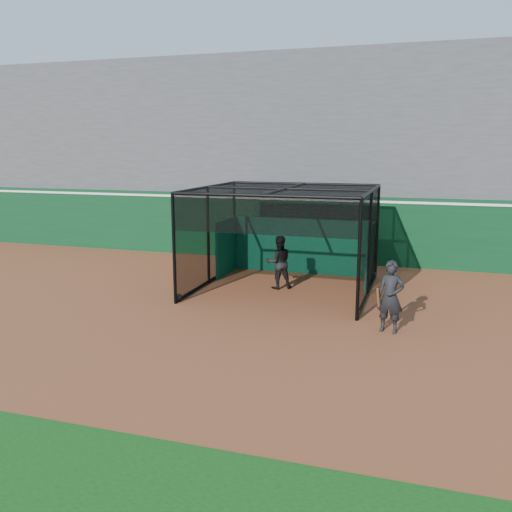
% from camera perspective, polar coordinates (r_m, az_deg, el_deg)
% --- Properties ---
extents(ground, '(120.00, 120.00, 0.00)m').
position_cam_1_polar(ground, '(13.31, -5.84, -7.34)').
color(ground, brown).
rests_on(ground, ground).
extents(outfield_wall, '(50.00, 0.50, 2.50)m').
position_cam_1_polar(outfield_wall, '(20.89, 3.35, 3.16)').
color(outfield_wall, '#0A3719').
rests_on(outfield_wall, ground).
extents(grandstand, '(50.00, 7.85, 8.95)m').
position_cam_1_polar(grandstand, '(24.36, 5.67, 11.80)').
color(grandstand, '#4C4C4F').
rests_on(grandstand, ground).
extents(batting_cage, '(5.09, 4.95, 3.06)m').
position_cam_1_polar(batting_cage, '(16.32, 3.10, 1.70)').
color(batting_cage, black).
rests_on(batting_cage, ground).
extents(batter, '(0.99, 0.92, 1.63)m').
position_cam_1_polar(batter, '(16.53, 2.42, -0.66)').
color(batter, black).
rests_on(batter, ground).
extents(on_deck_player, '(0.69, 0.52, 1.70)m').
position_cam_1_polar(on_deck_player, '(12.96, 13.96, -4.21)').
color(on_deck_player, black).
rests_on(on_deck_player, ground).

